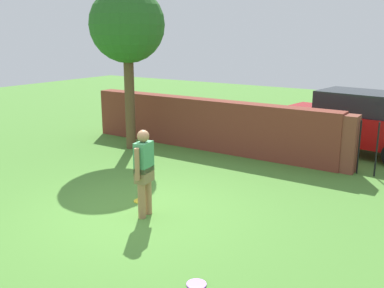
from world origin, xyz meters
name	(u,v)px	position (x,y,z in m)	size (l,w,h in m)	color
ground_plane	(140,213)	(0.00, 0.00, 0.00)	(40.00, 40.00, 0.00)	#4C8433
brick_wall	(206,124)	(-1.50, 4.72, 0.72)	(7.83, 0.50, 1.45)	brown
tree	(127,27)	(-3.33, 3.55, 3.45)	(2.08, 2.08, 4.54)	brown
person	(144,169)	(0.17, -0.05, 0.90)	(0.27, 0.54, 1.62)	#9E704C
car	(356,122)	(2.20, 6.77, 0.86)	(4.39, 2.34, 1.72)	#A51111
frisbee_yellow	(141,201)	(-0.37, 0.45, 0.01)	(0.27, 0.27, 0.02)	yellow
frisbee_purple	(196,284)	(2.22, -1.46, 0.01)	(0.27, 0.27, 0.02)	purple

